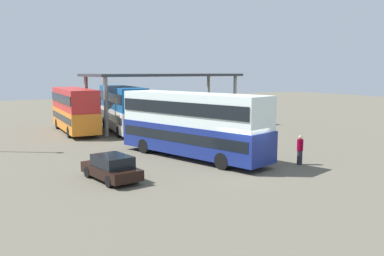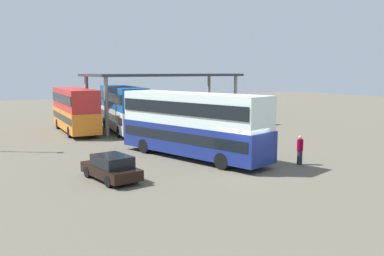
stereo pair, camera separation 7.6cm
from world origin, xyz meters
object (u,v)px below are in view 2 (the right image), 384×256
object	(u,v)px
double_decker_main	(192,123)
parked_hatchback	(111,168)
pedestrian_waiting	(300,150)
double_decker_near_canopy	(75,108)
double_decker_mid_row	(123,107)

from	to	relation	value
double_decker_main	parked_hatchback	world-z (taller)	double_decker_main
parked_hatchback	pedestrian_waiting	bearing A→B (deg)	-109.81
double_decker_near_canopy	pedestrian_waiting	bearing A→B (deg)	-154.52
double_decker_main	double_decker_mid_row	world-z (taller)	double_decker_main
parked_hatchback	pedestrian_waiting	distance (m)	11.48
double_decker_near_canopy	parked_hatchback	bearing A→B (deg)	174.50
double_decker_main	parked_hatchback	size ratio (longest dim) A/B	2.83
pedestrian_waiting	parked_hatchback	bearing A→B (deg)	179.30
parked_hatchback	pedestrian_waiting	xyz separation A→B (m)	(11.29, -2.09, 0.24)
double_decker_main	double_decker_near_canopy	distance (m)	16.04
double_decker_main	double_decker_mid_row	bearing A→B (deg)	-17.25
double_decker_near_canopy	double_decker_mid_row	bearing A→B (deg)	-112.99
parked_hatchback	double_decker_mid_row	world-z (taller)	double_decker_mid_row
parked_hatchback	double_decker_main	bearing A→B (deg)	-75.40
double_decker_main	double_decker_near_canopy	bearing A→B (deg)	-2.73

